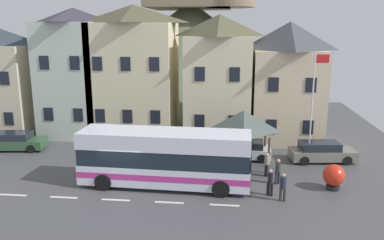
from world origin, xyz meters
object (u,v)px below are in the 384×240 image
(townhouse_03, at_px, (219,77))
(parked_car_00, at_px, (118,143))
(public_bench, at_px, (223,150))
(townhouse_04, at_px, (287,82))
(pedestrian_00, at_px, (278,171))
(parked_car_01, at_px, (244,150))
(townhouse_02, at_px, (135,72))
(pedestrian_03, at_px, (283,186))
(townhouse_00, at_px, (0,80))
(transit_bus, at_px, (165,159))
(parked_car_02, at_px, (321,152))
(pedestrian_01, at_px, (267,164))
(hilltop_castle, at_px, (191,46))
(bus_shelter, at_px, (244,121))
(pedestrian_02, at_px, (270,182))
(townhouse_01, at_px, (77,72))
(flagpole, at_px, (313,102))
(parked_car_03, at_px, (15,141))
(harbour_buoy, at_px, (334,176))

(townhouse_03, bearing_deg, parked_car_00, -146.29)
(public_bench, bearing_deg, townhouse_04, 44.51)
(pedestrian_00, bearing_deg, parked_car_01, 112.70)
(townhouse_02, bearing_deg, pedestrian_03, -47.68)
(townhouse_00, bearing_deg, townhouse_03, 0.59)
(transit_bus, distance_m, parked_car_02, 11.71)
(parked_car_00, bearing_deg, pedestrian_01, -17.45)
(hilltop_castle, xyz_separation_m, public_bench, (5.18, -24.52, -6.49))
(townhouse_00, xyz_separation_m, bus_shelter, (21.69, -6.78, -1.61))
(hilltop_castle, height_order, pedestrian_02, hilltop_castle)
(townhouse_01, xyz_separation_m, parked_car_01, (14.79, -6.02, -4.83))
(public_bench, bearing_deg, flagpole, -8.79)
(bus_shelter, height_order, flagpole, flagpole)
(townhouse_02, height_order, pedestrian_02, townhouse_02)
(parked_car_02, bearing_deg, parked_car_01, 173.01)
(parked_car_03, xyz_separation_m, pedestrian_00, (19.65, -4.81, 0.14))
(parked_car_03, bearing_deg, pedestrian_03, -27.61)
(transit_bus, relative_size, harbour_buoy, 6.73)
(hilltop_castle, xyz_separation_m, bus_shelter, (6.56, -26.21, -3.86))
(transit_bus, distance_m, pedestrian_03, 6.98)
(townhouse_02, bearing_deg, pedestrian_01, -39.21)
(hilltop_castle, height_order, harbour_buoy, hilltop_castle)
(transit_bus, relative_size, parked_car_02, 2.18)
(parked_car_02, bearing_deg, townhouse_04, 102.38)
(public_bench, bearing_deg, parked_car_01, -18.31)
(parked_car_01, bearing_deg, townhouse_04, -121.27)
(townhouse_00, relative_size, pedestrian_02, 6.05)
(pedestrian_01, bearing_deg, townhouse_01, 149.89)
(parked_car_00, relative_size, flagpole, 0.55)
(townhouse_00, height_order, public_bench, townhouse_00)
(transit_bus, bearing_deg, harbour_buoy, 4.49)
(bus_shelter, xyz_separation_m, pedestrian_01, (1.51, -2.17, -2.26))
(townhouse_02, relative_size, flagpole, 1.46)
(townhouse_03, xyz_separation_m, harbour_buoy, (7.26, -10.87, -4.36))
(townhouse_01, relative_size, pedestrian_02, 7.07)
(flagpole, bearing_deg, townhouse_00, 167.12)
(transit_bus, bearing_deg, hilltop_castle, 95.33)
(townhouse_02, distance_m, parked_car_00, 6.76)
(townhouse_03, distance_m, townhouse_04, 5.70)
(pedestrian_01, bearing_deg, public_bench, 126.87)
(townhouse_02, xyz_separation_m, townhouse_04, (12.88, 0.06, -0.69))
(parked_car_01, distance_m, pedestrian_03, 7.28)
(pedestrian_00, distance_m, pedestrian_02, 1.88)
(pedestrian_03, bearing_deg, townhouse_03, 107.83)
(transit_bus, height_order, harbour_buoy, transit_bus)
(townhouse_03, xyz_separation_m, transit_bus, (-2.65, -11.34, -3.50))
(townhouse_03, relative_size, pedestrian_01, 6.74)
(parked_car_03, relative_size, pedestrian_00, 2.93)
(townhouse_00, height_order, parked_car_02, townhouse_00)
(townhouse_04, height_order, harbour_buoy, townhouse_04)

